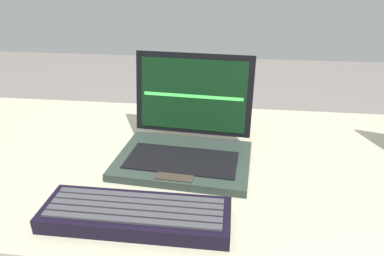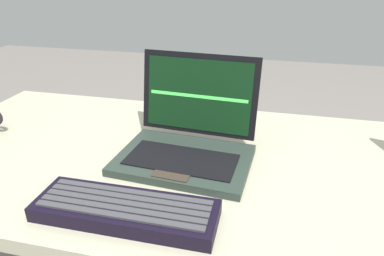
% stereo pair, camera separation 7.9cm
% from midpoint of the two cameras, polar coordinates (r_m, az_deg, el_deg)
% --- Properties ---
extents(desk, '(1.57, 0.69, 0.75)m').
position_cam_midpoint_polar(desk, '(0.89, 0.49, -9.49)').
color(desk, '#A09C83').
rests_on(desk, ground).
extents(laptop_front, '(0.33, 0.28, 0.24)m').
position_cam_midpoint_polar(laptop_front, '(0.85, -3.59, -1.97)').
color(laptop_front, '#25302A').
rests_on(laptop_front, desk).
extents(external_keyboard, '(0.35, 0.11, 0.03)m').
position_cam_midpoint_polar(external_keyboard, '(0.68, -12.59, -13.81)').
color(external_keyboard, black).
rests_on(external_keyboard, desk).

